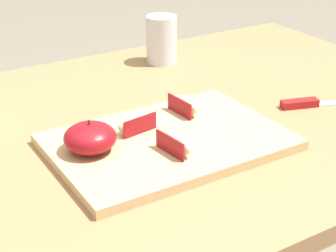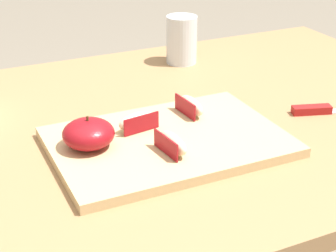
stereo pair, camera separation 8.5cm
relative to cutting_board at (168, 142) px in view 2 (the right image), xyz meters
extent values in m
cube|color=#9E754C|center=(0.04, 0.09, -0.02)|extent=(1.19, 0.76, 0.03)
cube|color=#9E754C|center=(0.57, 0.41, -0.40)|extent=(0.06, 0.06, 0.73)
cube|color=tan|center=(0.00, 0.00, 0.00)|extent=(0.36, 0.25, 0.02)
ellipsoid|color=maroon|center=(-0.12, 0.02, 0.03)|extent=(0.08, 0.08, 0.04)
cylinder|color=#4C3319|center=(-0.12, 0.02, 0.05)|extent=(0.00, 0.00, 0.01)
ellipsoid|color=beige|center=(-0.01, -0.05, 0.02)|extent=(0.03, 0.07, 0.03)
cube|color=maroon|center=(-0.03, -0.05, 0.02)|extent=(0.01, 0.06, 0.03)
ellipsoid|color=beige|center=(0.07, 0.07, 0.02)|extent=(0.03, 0.07, 0.03)
cube|color=maroon|center=(0.06, 0.06, 0.02)|extent=(0.01, 0.06, 0.03)
ellipsoid|color=beige|center=(-0.03, 0.05, 0.02)|extent=(0.07, 0.03, 0.03)
cube|color=maroon|center=(-0.03, 0.03, 0.02)|extent=(0.06, 0.01, 0.03)
cube|color=maroon|center=(0.29, 0.00, 0.00)|extent=(0.07, 0.04, 0.01)
cylinder|color=silver|center=(0.20, 0.35, 0.04)|extent=(0.07, 0.07, 0.10)
camera|label=1|loc=(-0.40, -0.65, 0.40)|focal=58.24mm
camera|label=2|loc=(-0.32, -0.69, 0.40)|focal=58.24mm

